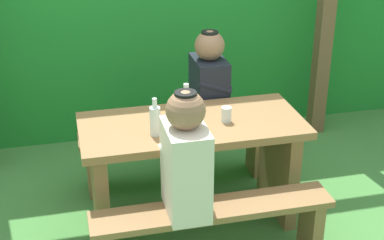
{
  "coord_description": "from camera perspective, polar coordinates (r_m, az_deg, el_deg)",
  "views": [
    {
      "loc": [
        -0.74,
        -3.1,
        2.24
      ],
      "look_at": [
        0.0,
        0.0,
        0.75
      ],
      "focal_mm": 52.89,
      "sensor_mm": 36.0,
      "label": 1
    }
  ],
  "objects": [
    {
      "name": "ground_plane",
      "position": [
        3.89,
        0.0,
        -9.98
      ],
      "size": [
        12.0,
        12.0,
        0.0
      ],
      "primitive_type": "plane",
      "color": "#44803B"
    },
    {
      "name": "hedge_backdrop",
      "position": [
        4.99,
        -4.66,
        11.44
      ],
      "size": [
        6.4,
        0.67,
        2.13
      ],
      "primitive_type": "cube",
      "color": "#1E7E2A",
      "rests_on": "ground_plane"
    },
    {
      "name": "pergola_post_right",
      "position": [
        4.82,
        13.45,
        11.06
      ],
      "size": [
        0.12,
        0.12,
        2.24
      ],
      "primitive_type": "cube",
      "color": "brown",
      "rests_on": "ground_plane"
    },
    {
      "name": "picnic_table",
      "position": [
        3.63,
        0.0,
        -3.54
      ],
      "size": [
        1.4,
        0.64,
        0.73
      ],
      "color": "olive",
      "rests_on": "ground_plane"
    },
    {
      "name": "bench_near",
      "position": [
        3.31,
        2.1,
        -10.48
      ],
      "size": [
        1.4,
        0.24,
        0.44
      ],
      "color": "olive",
      "rests_on": "ground_plane"
    },
    {
      "name": "bench_far",
      "position": [
        4.16,
        -1.65,
        -2.48
      ],
      "size": [
        1.4,
        0.24,
        0.44
      ],
      "color": "olive",
      "rests_on": "ground_plane"
    },
    {
      "name": "person_white_shirt",
      "position": [
        3.03,
        -0.64,
        -3.87
      ],
      "size": [
        0.25,
        0.35,
        0.72
      ],
      "color": "silver",
      "rests_on": "bench_near"
    },
    {
      "name": "person_black_coat",
      "position": [
        4.02,
        1.74,
        3.64
      ],
      "size": [
        0.25,
        0.35,
        0.72
      ],
      "color": "black",
      "rests_on": "bench_far"
    },
    {
      "name": "drinking_glass",
      "position": [
        3.52,
        3.48,
        0.56
      ],
      "size": [
        0.06,
        0.06,
        0.1
      ],
      "primitive_type": "cylinder",
      "color": "silver",
      "rests_on": "picnic_table"
    },
    {
      "name": "bottle_left",
      "position": [
        3.33,
        -3.75,
        -0.02
      ],
      "size": [
        0.07,
        0.07,
        0.23
      ],
      "color": "silver",
      "rests_on": "picnic_table"
    },
    {
      "name": "bottle_right",
      "position": [
        3.54,
        -0.59,
        1.63
      ],
      "size": [
        0.06,
        0.06,
        0.23
      ],
      "color": "silver",
      "rests_on": "picnic_table"
    }
  ]
}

